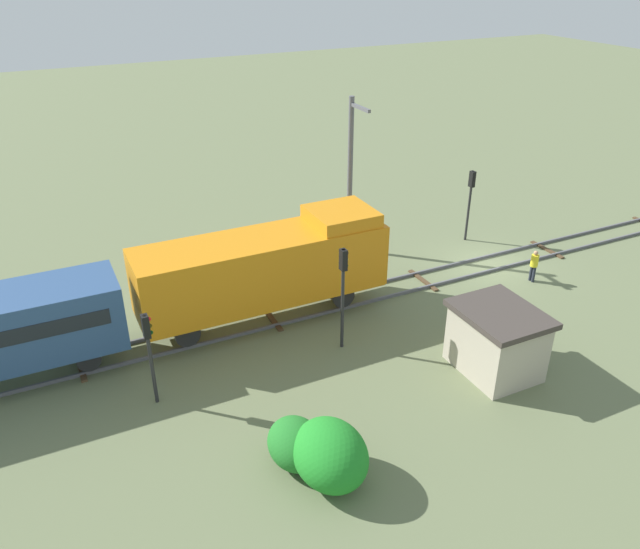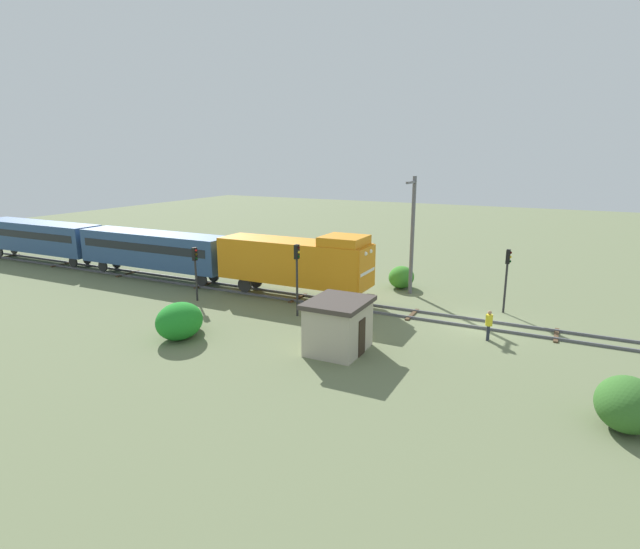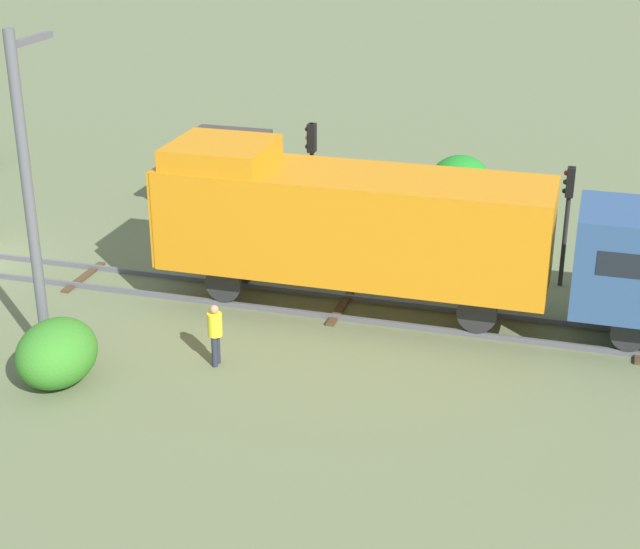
{
  "view_description": "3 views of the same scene",
  "coord_description": "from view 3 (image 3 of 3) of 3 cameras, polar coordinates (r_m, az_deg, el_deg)",
  "views": [
    {
      "loc": [
        -22.94,
        21.18,
        15.15
      ],
      "look_at": [
        0.25,
        9.93,
        1.59
      ],
      "focal_mm": 35.0,
      "sensor_mm": 36.0,
      "label": 1
    },
    {
      "loc": [
        -29.72,
        -4.23,
        9.93
      ],
      "look_at": [
        0.5,
        11.02,
        1.83
      ],
      "focal_mm": 28.0,
      "sensor_mm": 36.0,
      "label": 2
    },
    {
      "loc": [
        25.16,
        19.19,
        12.07
      ],
      "look_at": [
        0.45,
        12.05,
        1.23
      ],
      "focal_mm": 55.0,
      "sensor_mm": 36.0,
      "label": 3
    }
  ],
  "objects": [
    {
      "name": "bush_far",
      "position": [
        37.04,
        8.12,
        5.28
      ],
      "size": [
        2.83,
        2.32,
        2.06
      ],
      "primitive_type": "ellipsoid",
      "color": "#208626",
      "rests_on": "ground"
    },
    {
      "name": "bush_mid",
      "position": [
        35.94,
        8.91,
        4.28
      ],
      "size": [
        2.19,
        1.79,
        1.59
      ],
      "primitive_type": "ellipsoid",
      "color": "#217226",
      "rests_on": "ground"
    },
    {
      "name": "traffic_signal_mid",
      "position": [
        31.11,
        -0.49,
        6.23
      ],
      "size": [
        0.32,
        0.34,
        4.59
      ],
      "color": "#262628",
      "rests_on": "ground"
    },
    {
      "name": "bush_back",
      "position": [
        25.22,
        -15.06,
        -4.44
      ],
      "size": [
        2.32,
        1.9,
        1.69
      ],
      "primitive_type": "ellipsoid",
      "color": "#368026",
      "rests_on": "ground"
    },
    {
      "name": "relay_hut",
      "position": [
        36.84,
        -5.75,
        5.88
      ],
      "size": [
        3.5,
        2.9,
        2.74
      ],
      "color": "#B2A893",
      "rests_on": "ground"
    },
    {
      "name": "worker_by_signal",
      "position": [
        25.31,
        -6.13,
        -3.24
      ],
      "size": [
        0.38,
        0.38,
        1.7
      ],
      "rotation": [
        0.0,
        0.0,
        1.58
      ],
      "color": "#262B38",
      "rests_on": "ground"
    },
    {
      "name": "traffic_signal_far",
      "position": [
        30.27,
        14.22,
        4.0
      ],
      "size": [
        0.32,
        0.34,
        3.79
      ],
      "color": "#262628",
      "rests_on": "ground"
    },
    {
      "name": "catenary_mast",
      "position": [
        25.38,
        -16.55,
        4.56
      ],
      "size": [
        1.94,
        0.28,
        8.53
      ],
      "color": "#595960",
      "rests_on": "ground"
    },
    {
      "name": "locomotive",
      "position": [
        27.61,
        1.47,
        3.17
      ],
      "size": [
        2.9,
        11.6,
        4.6
      ],
      "color": "orange",
      "rests_on": "railway_track"
    }
  ]
}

